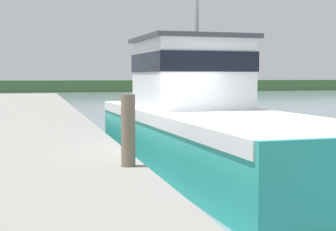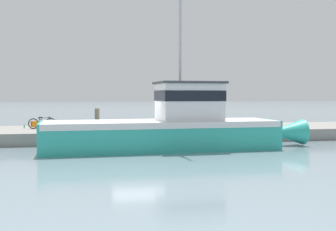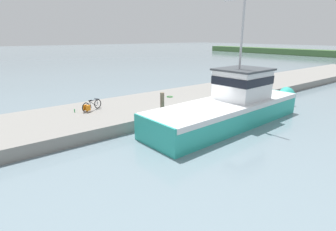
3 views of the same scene
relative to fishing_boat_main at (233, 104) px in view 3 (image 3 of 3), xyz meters
name	(u,v)px [view 3 (image 3 of 3)]	position (x,y,z in m)	size (l,w,h in m)	color
ground_plane	(203,124)	(-0.91, -1.78, -1.21)	(320.00, 320.00, 0.00)	gray
dock_pier	(161,105)	(-5.50, -1.78, -0.86)	(6.37, 80.00, 0.71)	gray
fishing_boat_main	(233,104)	(0.00, 0.00, 0.00)	(3.88, 14.10, 8.97)	teal
bicycle_touring	(90,106)	(-5.95, -7.25, -0.18)	(0.85, 1.61, 0.71)	black
mooring_post	(162,103)	(-2.64, -3.78, 0.16)	(0.26, 0.26, 1.33)	#756651
hose_coil	(170,97)	(-5.93, -0.56, -0.48)	(0.51, 0.51, 0.05)	green
water_bottle_on_curb	(98,103)	(-7.14, -6.23, -0.39)	(0.06, 0.06, 0.22)	silver
water_bottle_by_bike	(75,111)	(-6.25, -8.21, -0.40)	(0.06, 0.06, 0.22)	green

